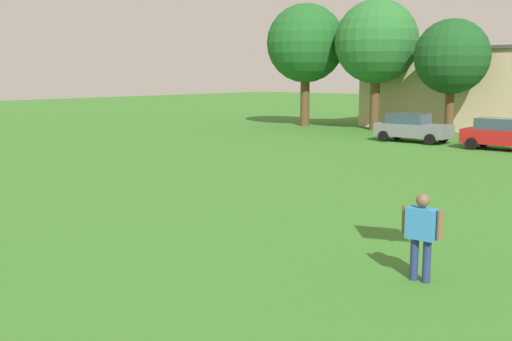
{
  "coord_description": "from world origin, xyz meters",
  "views": [
    {
      "loc": [
        8.42,
        1.02,
        3.98
      ],
      "look_at": [
        1.74,
        9.06,
        2.33
      ],
      "focal_mm": 42.99,
      "sensor_mm": 36.0,
      "label": 1
    }
  ],
  "objects_px": {
    "adult_bystander": "(422,230)",
    "parked_car_red_1": "(504,134)",
    "tree_left": "(377,42)",
    "tree_center_left": "(452,57)",
    "tree_far_left": "(306,44)",
    "parked_car_gray_0": "(412,127)"
  },
  "relations": [
    {
      "from": "adult_bystander",
      "to": "parked_car_red_1",
      "type": "relative_size",
      "value": 0.4
    },
    {
      "from": "parked_car_red_1",
      "to": "parked_car_gray_0",
      "type": "bearing_deg",
      "value": 173.68
    },
    {
      "from": "adult_bystander",
      "to": "parked_car_gray_0",
      "type": "bearing_deg",
      "value": 114.49
    },
    {
      "from": "adult_bystander",
      "to": "tree_center_left",
      "type": "bearing_deg",
      "value": 109.99
    },
    {
      "from": "parked_car_gray_0",
      "to": "tree_left",
      "type": "relative_size",
      "value": 0.47
    },
    {
      "from": "tree_left",
      "to": "parked_car_gray_0",
      "type": "bearing_deg",
      "value": -45.11
    },
    {
      "from": "parked_car_gray_0",
      "to": "parked_car_red_1",
      "type": "relative_size",
      "value": 1.0
    },
    {
      "from": "tree_far_left",
      "to": "adult_bystander",
      "type": "bearing_deg",
      "value": -51.22
    },
    {
      "from": "parked_car_gray_0",
      "to": "adult_bystander",
      "type": "bearing_deg",
      "value": -64.02
    },
    {
      "from": "parked_car_gray_0",
      "to": "tree_center_left",
      "type": "relative_size",
      "value": 0.57
    },
    {
      "from": "tree_left",
      "to": "tree_far_left",
      "type": "bearing_deg",
      "value": -177.38
    },
    {
      "from": "tree_far_left",
      "to": "tree_left",
      "type": "relative_size",
      "value": 1.01
    },
    {
      "from": "parked_car_gray_0",
      "to": "tree_left",
      "type": "bearing_deg",
      "value": 134.89
    },
    {
      "from": "tree_left",
      "to": "tree_center_left",
      "type": "relative_size",
      "value": 1.23
    },
    {
      "from": "tree_left",
      "to": "tree_center_left",
      "type": "height_order",
      "value": "tree_left"
    },
    {
      "from": "adult_bystander",
      "to": "tree_far_left",
      "type": "relative_size",
      "value": 0.19
    },
    {
      "from": "parked_car_red_1",
      "to": "tree_center_left",
      "type": "bearing_deg",
      "value": 133.3
    },
    {
      "from": "tree_center_left",
      "to": "parked_car_red_1",
      "type": "bearing_deg",
      "value": -46.7
    },
    {
      "from": "adult_bystander",
      "to": "tree_center_left",
      "type": "height_order",
      "value": "tree_center_left"
    },
    {
      "from": "tree_center_left",
      "to": "parked_car_gray_0",
      "type": "bearing_deg",
      "value": -91.63
    },
    {
      "from": "tree_far_left",
      "to": "tree_left",
      "type": "height_order",
      "value": "tree_far_left"
    },
    {
      "from": "parked_car_gray_0",
      "to": "tree_left",
      "type": "distance_m",
      "value": 9.58
    }
  ]
}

